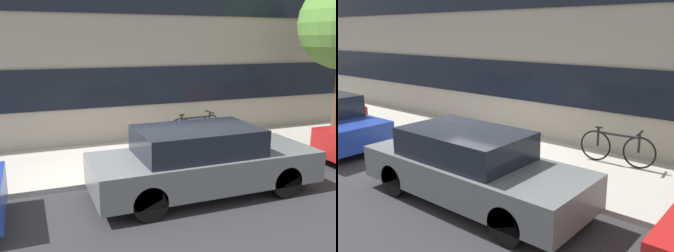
{
  "view_description": "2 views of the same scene",
  "coord_description": "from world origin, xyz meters",
  "views": [
    {
      "loc": [
        -1.66,
        -7.3,
        2.96
      ],
      "look_at": [
        1.21,
        0.19,
        1.13
      ],
      "focal_mm": 40.0,
      "sensor_mm": 36.0,
      "label": 1
    },
    {
      "loc": [
        5.99,
        -5.65,
        3.07
      ],
      "look_at": [
        1.11,
        0.4,
        1.1
      ],
      "focal_mm": 40.0,
      "sensor_mm": 36.0,
      "label": 2
    }
  ],
  "objects": [
    {
      "name": "rowhouse_facade",
      "position": [
        0.0,
        3.43,
        3.85
      ],
      "size": [
        28.0,
        1.02,
        7.68
      ],
      "color": "gray",
      "rests_on": "ground_plane"
    },
    {
      "name": "bicycle",
      "position": [
        2.86,
        2.27,
        0.52
      ],
      "size": [
        1.73,
        0.44,
        0.84
      ],
      "rotation": [
        0.0,
        0.0,
        0.09
      ],
      "color": "black",
      "rests_on": "sidewalk_strip"
    },
    {
      "name": "sidewalk_strip",
      "position": [
        0.0,
        1.49,
        0.05
      ],
      "size": [
        28.0,
        2.99,
        0.1
      ],
      "color": "#A8A399",
      "rests_on": "ground_plane"
    },
    {
      "name": "ground_plane",
      "position": [
        0.0,
        0.0,
        0.0
      ],
      "size": [
        56.0,
        56.0,
        0.0
      ],
      "primitive_type": "plane",
      "color": "#2B2B2D"
    },
    {
      "name": "parked_car_grey",
      "position": [
        1.46,
        -1.05,
        0.68
      ],
      "size": [
        4.45,
        1.65,
        1.35
      ],
      "color": "slate",
      "rests_on": "ground_plane"
    }
  ]
}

